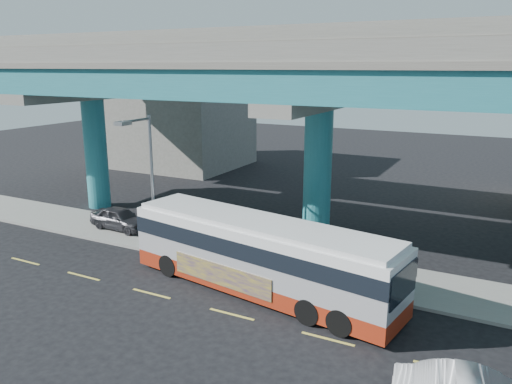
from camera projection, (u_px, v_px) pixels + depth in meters
The scene contains 8 objects.
ground at pixel (235, 311), 20.00m from camera, with size 120.00×120.00×0.00m, color black.
sidewalk at pixel (290, 263), 24.71m from camera, with size 70.00×4.00×0.15m, color gray.
lane_markings at pixel (232, 314), 19.74m from camera, with size 58.00×0.12×0.01m.
viaduct at pixel (321, 74), 25.58m from camera, with size 52.00×12.40×11.70m.
building_concrete at pixel (178, 119), 48.45m from camera, with size 12.00×10.00×9.00m, color gray.
transit_bus at pixel (260, 253), 21.30m from camera, with size 12.89×4.76×3.24m.
parked_car at pixel (120, 218), 29.44m from camera, with size 3.91×1.73×1.31m, color #303035.
street_lamp at pixel (144, 164), 24.99m from camera, with size 0.50×2.33×7.03m.
Camera 1 is at (9.09, -15.79, 9.57)m, focal length 35.00 mm.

